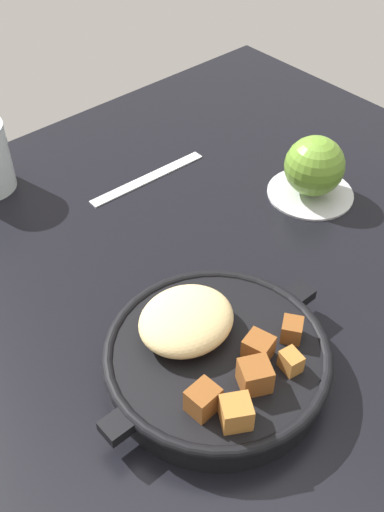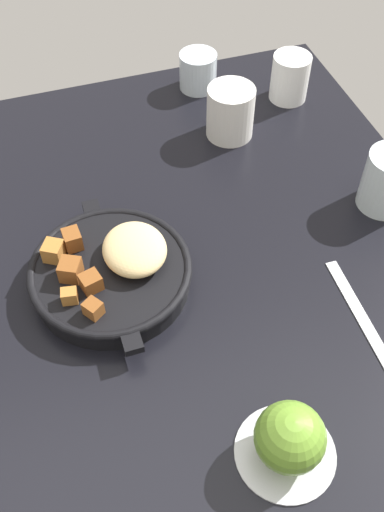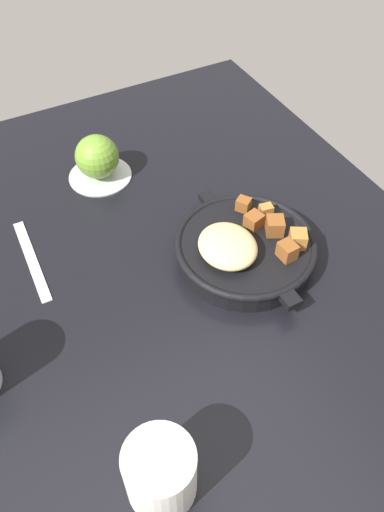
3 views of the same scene
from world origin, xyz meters
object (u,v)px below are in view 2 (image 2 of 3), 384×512
(cast_iron_skillet, at_px, (112,271))
(butter_knife, at_px, (360,314))
(water_glass_short, at_px, (198,71))
(red_apple, at_px, (290,437))
(ceramic_mug_white, at_px, (230,112))
(white_creamer_pitcher, at_px, (290,78))

(cast_iron_skillet, xyz_separation_m, butter_knife, (0.15, 0.30, -0.02))
(cast_iron_skillet, relative_size, water_glass_short, 3.87)
(cast_iron_skillet, xyz_separation_m, red_apple, (0.29, 0.13, 0.02))
(butter_knife, distance_m, ceramic_mug_white, 0.41)
(cast_iron_skillet, bearing_deg, ceramic_mug_white, 133.76)
(butter_knife, relative_size, water_glass_short, 2.67)
(red_apple, distance_m, water_glass_short, 0.70)
(water_glass_short, distance_m, ceramic_mug_white, 0.15)
(butter_knife, bearing_deg, ceramic_mug_white, -173.32)
(red_apple, xyz_separation_m, white_creamer_pitcher, (-0.61, 0.27, -0.00))
(water_glass_short, bearing_deg, butter_knife, 4.49)
(cast_iron_skillet, distance_m, ceramic_mug_white, 0.36)
(white_creamer_pitcher, bearing_deg, ceramic_mug_white, -65.07)
(ceramic_mug_white, xyz_separation_m, white_creamer_pitcher, (-0.06, 0.14, -0.00))
(red_apple, relative_size, ceramic_mug_white, 0.88)
(ceramic_mug_white, bearing_deg, white_creamer_pitcher, 114.93)
(cast_iron_skillet, distance_m, red_apple, 0.32)
(butter_knife, distance_m, water_glass_short, 0.55)
(cast_iron_skillet, height_order, ceramic_mug_white, ceramic_mug_white)
(cast_iron_skillet, distance_m, white_creamer_pitcher, 0.51)
(white_creamer_pitcher, bearing_deg, red_apple, -24.09)
(ceramic_mug_white, bearing_deg, red_apple, -13.94)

